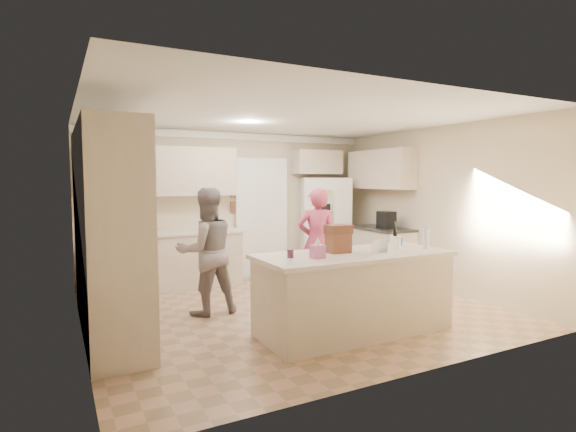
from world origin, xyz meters
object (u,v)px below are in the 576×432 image
tissue_box (318,251)px  dollhouse_body (338,243)px  utensil_crock (395,242)px  refrigerator (324,225)px  island_base (354,294)px  coffee_maker (386,220)px  teen_girl (317,242)px  teen_boy (206,251)px

tissue_box → dollhouse_body: bearing=26.6°
tissue_box → utensil_crock: bearing=7.1°
refrigerator → utensil_crock: (-0.93, -3.11, 0.10)m
tissue_box → island_base: bearing=10.3°
coffee_maker → refrigerator: bearing=110.4°
coffee_maker → dollhouse_body: size_ratio=1.15×
refrigerator → island_base: (-1.58, -3.16, -0.46)m
refrigerator → teen_girl: size_ratio=1.09×
coffee_maker → dollhouse_body: 2.84m
island_base → dollhouse_body: 0.62m
island_base → tissue_box: (-0.55, -0.10, 0.56)m
coffee_maker → tissue_box: (-2.60, -2.00, -0.07)m
island_base → teen_boy: bearing=131.1°
teen_girl → island_base: bearing=97.3°
utensil_crock → teen_girl: (-0.17, 1.57, -0.18)m
refrigerator → teen_girl: bearing=-105.3°
refrigerator → teen_girl: refrigerator is taller
teen_boy → teen_girl: teen_boy is taller
dollhouse_body → teen_girl: 1.66m
refrigerator → island_base: 3.56m
coffee_maker → teen_boy: (-3.34, -0.42, -0.24)m
refrigerator → teen_boy: 3.33m
refrigerator → coffee_maker: refrigerator is taller
island_base → dollhouse_body: (-0.15, 0.10, 0.60)m
island_base → tissue_box: tissue_box is taller
coffee_maker → teen_girl: size_ratio=0.18×
teen_boy → utensil_crock: bearing=141.3°
utensil_crock → teen_boy: size_ratio=0.09×
teen_boy → coffee_maker: bearing=-175.1°
utensil_crock → island_base: bearing=-175.6°
tissue_box → teen_girl: teen_girl is taller
tissue_box → dollhouse_body: size_ratio=0.54×
refrigerator → island_base: size_ratio=0.82×
coffee_maker → dollhouse_body: (-2.20, -1.80, -0.03)m
refrigerator → coffee_maker: 1.35m
utensil_crock → dollhouse_body: dollhouse_body is taller
tissue_box → teen_boy: size_ratio=0.08×
teen_boy → teen_girl: bearing=-177.8°
tissue_box → coffee_maker: bearing=37.6°
dollhouse_body → teen_boy: 1.80m
teen_boy → tissue_box: bearing=112.8°
utensil_crock → tissue_box: (-1.20, -0.15, -0.00)m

